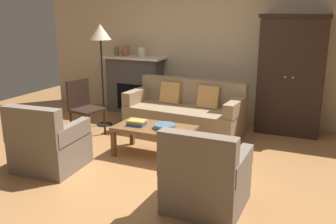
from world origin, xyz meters
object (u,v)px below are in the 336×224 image
object	(u,v)px
armchair_near_right	(205,180)
side_chair_wooden	(83,104)
book_stack	(137,123)
coffee_table	(155,130)
couch	(185,114)
armoire	(291,75)
fruit_bowl	(165,126)
fireplace	(135,84)
mantel_vase_terracotta	(125,51)
mantel_vase_cream	(142,52)
armchair_near_left	(48,146)
mantel_vase_bronze	(117,51)
floor_lamp	(101,38)

from	to	relation	value
armchair_near_right	side_chair_wooden	distance (m)	2.98
book_stack	coffee_table	bearing A→B (deg)	10.50
couch	side_chair_wooden	bearing A→B (deg)	-151.81
coffee_table	book_stack	distance (m)	0.27
armoire	fruit_bowl	xyz separation A→B (m)	(-1.40, -1.87, -0.52)
fireplace	book_stack	world-z (taller)	fireplace
coffee_table	fruit_bowl	bearing A→B (deg)	-2.97
mantel_vase_terracotta	mantel_vase_cream	bearing A→B (deg)	0.00
armoire	coffee_table	world-z (taller)	armoire
armoire	mantel_vase_terracotta	xyz separation A→B (m)	(-3.13, 0.06, 0.25)
mantel_vase_terracotta	armchair_near_right	world-z (taller)	mantel_vase_terracotta
fruit_bowl	book_stack	distance (m)	0.42
coffee_table	side_chair_wooden	distance (m)	1.52
fireplace	mantel_vase_cream	world-z (taller)	mantel_vase_cream
fireplace	side_chair_wooden	distance (m)	1.58
fireplace	side_chair_wooden	xyz separation A→B (m)	(-0.08, -1.57, -0.06)
armchair_near_left	side_chair_wooden	bearing A→B (deg)	108.36
couch	armchair_near_left	bearing A→B (deg)	-115.71
side_chair_wooden	armchair_near_left	bearing A→B (deg)	-71.64
fireplace	mantel_vase_terracotta	xyz separation A→B (m)	(-0.18, -0.02, 0.65)
book_stack	armchair_near_right	size ratio (longest dim) A/B	0.29
coffee_table	armchair_near_left	bearing A→B (deg)	-136.32
fireplace	couch	world-z (taller)	fireplace
couch	armchair_near_right	distance (m)	2.51
fireplace	armchair_near_right	xyz separation A→B (m)	(2.51, -3.03, -0.25)
armchair_near_right	coffee_table	bearing A→B (deg)	135.44
armchair_near_right	armoire	bearing A→B (deg)	81.45
book_stack	mantel_vase_bronze	xyz separation A→B (m)	(-1.52, 1.97, 0.75)
fireplace	mantel_vase_cream	distance (m)	0.67
fireplace	armchair_near_left	bearing A→B (deg)	-82.82
armoire	coffee_table	bearing A→B (deg)	-129.97
fireplace	mantel_vase_bronze	size ratio (longest dim) A/B	7.07
fireplace	mantel_vase_cream	size ratio (longest dim) A/B	6.72
coffee_table	book_stack	size ratio (longest dim) A/B	4.29
mantel_vase_cream	mantel_vase_terracotta	bearing A→B (deg)	180.00
mantel_vase_cream	side_chair_wooden	distance (m)	1.72
armchair_near_left	floor_lamp	distance (m)	2.30
armchair_near_left	armchair_near_right	world-z (taller)	same
couch	book_stack	world-z (taller)	couch
mantel_vase_cream	armchair_near_left	distance (m)	3.04
armoire	side_chair_wooden	bearing A→B (deg)	-153.74
coffee_table	floor_lamp	size ratio (longest dim) A/B	0.62
fruit_bowl	floor_lamp	distance (m)	2.16
fruit_bowl	side_chair_wooden	world-z (taller)	side_chair_wooden
fireplace	armoire	size ratio (longest dim) A/B	0.65
book_stack	mantel_vase_terracotta	bearing A→B (deg)	123.83
coffee_table	armchair_near_left	distance (m)	1.42
mantel_vase_terracotta	side_chair_wooden	bearing A→B (deg)	-86.27
fruit_bowl	armchair_near_left	distance (m)	1.54
armoire	couch	distance (m)	1.83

